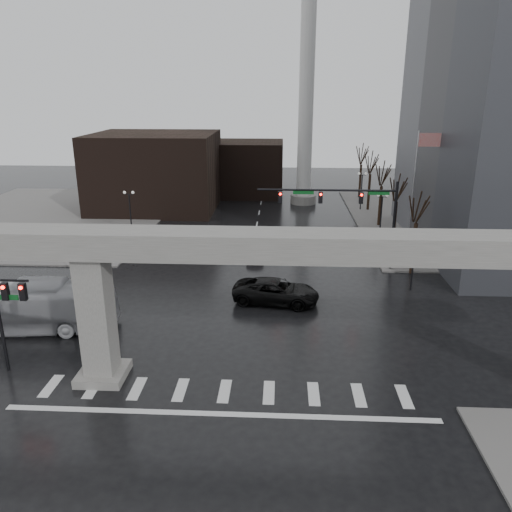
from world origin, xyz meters
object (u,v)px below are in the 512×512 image
(pickup_truck, at_px, (276,291))
(city_bus, at_px, (21,307))
(signal_mast_arm, at_px, (351,206))
(far_car, at_px, (257,251))

(pickup_truck, distance_m, city_bus, 17.82)
(signal_mast_arm, relative_size, pickup_truck, 1.86)
(signal_mast_arm, distance_m, city_bus, 27.16)
(signal_mast_arm, xyz_separation_m, far_car, (-8.35, 2.56, -5.14))
(signal_mast_arm, height_order, far_car, signal_mast_arm)
(signal_mast_arm, relative_size, city_bus, 0.98)
(signal_mast_arm, height_order, city_bus, signal_mast_arm)
(signal_mast_arm, bearing_deg, pickup_truck, -129.21)
(pickup_truck, bearing_deg, signal_mast_arm, -30.57)
(pickup_truck, bearing_deg, far_car, 19.37)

